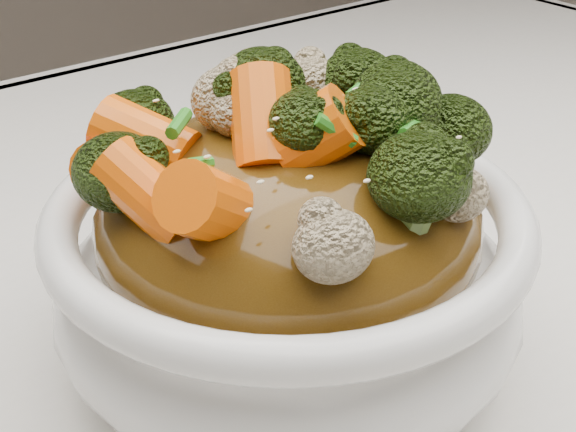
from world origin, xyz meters
TOP-DOWN VIEW (x-y plane):
  - tablecloth at (0.00, 0.00)m, footprint 1.20×0.80m
  - bowl at (-0.03, -0.04)m, footprint 0.26×0.26m
  - sauce_base at (-0.03, -0.04)m, footprint 0.21×0.21m
  - carrots at (-0.03, -0.04)m, footprint 0.21×0.21m
  - broccoli at (-0.03, -0.04)m, footprint 0.21×0.21m
  - cauliflower at (-0.03, -0.04)m, footprint 0.21×0.21m
  - scallions at (-0.03, -0.04)m, footprint 0.15×0.15m
  - sesame_seeds at (-0.03, -0.04)m, footprint 0.19×0.19m

SIDE VIEW (x-z plane):
  - tablecloth at x=0.00m, z-range 0.71..0.75m
  - bowl at x=-0.03m, z-range 0.75..0.83m
  - sauce_base at x=-0.03m, z-range 0.77..0.87m
  - cauliflower at x=-0.03m, z-range 0.86..0.90m
  - broccoli at x=-0.03m, z-range 0.86..0.90m
  - carrots at x=-0.03m, z-range 0.86..0.91m
  - scallions at x=-0.03m, z-range 0.87..0.89m
  - sesame_seeds at x=-0.03m, z-range 0.88..0.89m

